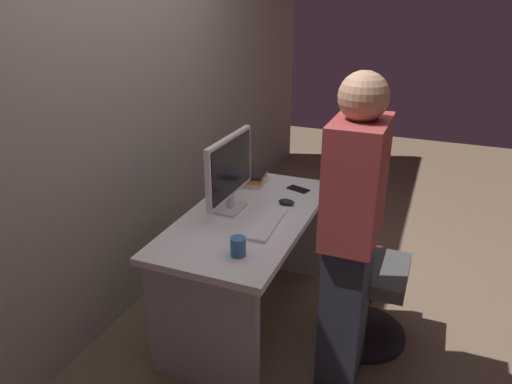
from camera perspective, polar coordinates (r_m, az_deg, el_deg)
name	(u,v)px	position (r m, az deg, el deg)	size (l,w,h in m)	color
ground_plane	(249,315)	(3.18, -0.86, -14.54)	(9.00, 9.00, 0.00)	brown
wall_back	(118,72)	(2.97, -16.24, 13.63)	(6.40, 0.10, 3.00)	#9E9384
desk	(248,248)	(2.90, -0.92, -6.74)	(1.36, 0.70, 0.73)	white
office_chair	(358,273)	(2.86, 12.12, -9.47)	(0.52, 0.52, 0.94)	black
person_at_desk	(351,240)	(2.34, 11.30, -5.61)	(0.40, 0.24, 1.64)	#262838
monitor	(230,170)	(2.76, -3.16, 2.69)	(0.54, 0.14, 0.46)	silver
keyboard	(266,223)	(2.67, 1.24, -3.73)	(0.43, 0.13, 0.02)	white
mouse	(286,202)	(2.92, 3.67, -1.19)	(0.06, 0.10, 0.03)	black
cup_near_keyboard	(238,247)	(2.36, -2.17, -6.56)	(0.08, 0.08, 0.10)	#3372B2
book_stack	(254,178)	(3.21, -0.22, 1.75)	(0.23, 0.17, 0.09)	white
cell_phone	(298,189)	(3.14, 5.09, 0.34)	(0.07, 0.14, 0.01)	black
handbag	(367,271)	(3.45, 13.14, -9.23)	(0.34, 0.14, 0.38)	maroon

